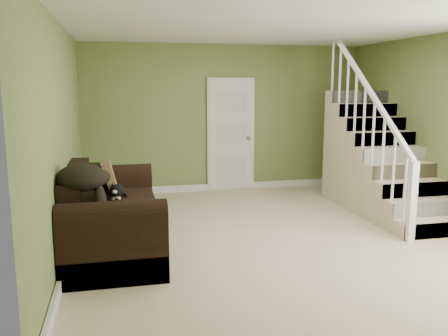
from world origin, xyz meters
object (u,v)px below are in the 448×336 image
sofa (109,218)px  side_table (101,201)px  cat (117,191)px  banana (116,209)px

sofa → side_table: bearing=96.4°
cat → banana: (-0.02, -0.61, -0.06)m
sofa → cat: size_ratio=5.01×
sofa → cat: (0.10, 0.33, 0.24)m
side_table → sofa: bearing=-83.6°
side_table → banana: (0.20, -1.40, 0.24)m
cat → banana: 0.61m
side_table → banana: 1.43m
sofa → side_table: sofa is taller
sofa → side_table: (-0.12, 1.11, -0.07)m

